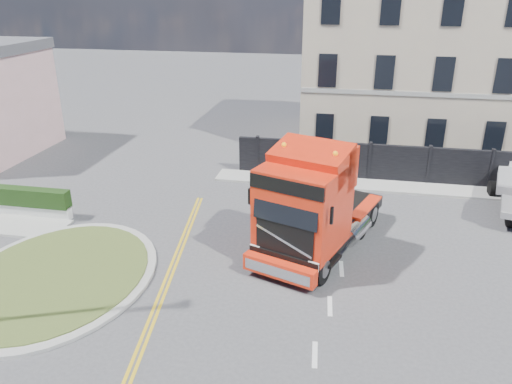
# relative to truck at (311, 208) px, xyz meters

# --- Properties ---
(ground) EXTENTS (120.00, 120.00, 0.00)m
(ground) POSITION_rel_truck_xyz_m (-1.68, -0.44, -1.96)
(ground) COLOR #424244
(ground) RESTS_ON ground
(traffic_island) EXTENTS (6.80, 6.80, 0.17)m
(traffic_island) POSITION_rel_truck_xyz_m (-8.68, -3.44, -1.88)
(traffic_island) COLOR #989893
(traffic_island) RESTS_ON ground
(hoarding_fence) EXTENTS (18.80, 0.25, 2.00)m
(hoarding_fence) POSITION_rel_truck_xyz_m (4.88, 8.56, -0.96)
(hoarding_fence) COLOR black
(hoarding_fence) RESTS_ON ground
(georgian_building) EXTENTS (12.30, 10.30, 12.80)m
(georgian_building) POSITION_rel_truck_xyz_m (4.32, 16.06, 3.82)
(georgian_building) COLOR #B2A28D
(georgian_building) RESTS_ON ground
(pavement_far) EXTENTS (20.00, 1.60, 0.12)m
(pavement_far) POSITION_rel_truck_xyz_m (4.32, 7.66, -1.90)
(pavement_far) COLOR #989893
(pavement_far) RESTS_ON ground
(truck) EXTENTS (5.02, 7.77, 4.37)m
(truck) POSITION_rel_truck_xyz_m (0.00, 0.00, 0.00)
(truck) COLOR black
(truck) RESTS_ON ground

